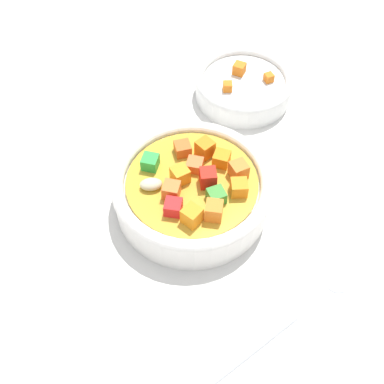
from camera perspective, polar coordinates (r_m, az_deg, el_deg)
ground_plane at (r=55.36cm, az=-0.00°, el=-2.00°), size 140.00×140.00×2.00cm
soup_bowl_main at (r=52.36cm, az=0.03°, el=0.28°), size 17.51×17.51×6.12cm
spoon at (r=48.09cm, az=10.83°, el=-15.25°), size 15.51×14.93×0.88cm
side_bowl_small at (r=65.85cm, az=6.15°, el=12.48°), size 12.92×12.92×4.08cm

